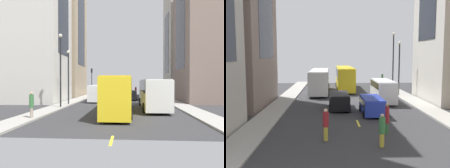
% 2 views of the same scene
% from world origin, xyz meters
% --- Properties ---
extents(ground_plane, '(41.60, 41.60, 0.00)m').
position_xyz_m(ground_plane, '(0.00, 0.00, 0.00)').
color(ground_plane, '#333335').
extents(sidewalk_west, '(2.25, 44.00, 0.15)m').
position_xyz_m(sidewalk_west, '(-7.68, 0.00, 0.07)').
color(sidewalk_west, '#9E9B93').
rests_on(sidewalk_west, ground).
extents(sidewalk_east, '(2.25, 44.00, 0.15)m').
position_xyz_m(sidewalk_east, '(7.68, 0.00, 0.07)').
color(sidewalk_east, '#9E9B93').
rests_on(sidewalk_east, ground).
extents(lane_stripe_1, '(0.16, 2.00, 0.01)m').
position_xyz_m(lane_stripe_1, '(0.00, -10.50, 0.01)').
color(lane_stripe_1, yellow).
rests_on(lane_stripe_1, ground).
extents(lane_stripe_2, '(0.16, 2.00, 0.01)m').
position_xyz_m(lane_stripe_2, '(0.00, 0.00, 0.01)').
color(lane_stripe_2, yellow).
rests_on(lane_stripe_2, ground).
extents(lane_stripe_3, '(0.16, 2.00, 0.01)m').
position_xyz_m(lane_stripe_3, '(0.00, 10.50, 0.01)').
color(lane_stripe_3, yellow).
rests_on(lane_stripe_3, ground).
extents(lane_stripe_4, '(0.16, 2.00, 0.01)m').
position_xyz_m(lane_stripe_4, '(0.00, 21.00, 0.01)').
color(lane_stripe_4, yellow).
rests_on(lane_stripe_4, ground).
extents(city_bus_white, '(2.81, 11.25, 3.35)m').
position_xyz_m(city_bus_white, '(-3.75, 7.02, 2.01)').
color(city_bus_white, silver).
rests_on(city_bus_white, ground).
extents(streetcar_yellow, '(2.70, 12.29, 3.59)m').
position_xyz_m(streetcar_yellow, '(0.11, 10.84, 2.12)').
color(streetcar_yellow, yellow).
rests_on(streetcar_yellow, ground).
extents(delivery_van_white, '(2.25, 5.96, 2.58)m').
position_xyz_m(delivery_van_white, '(3.91, -1.00, 1.51)').
color(delivery_van_white, white).
rests_on(delivery_van_white, ground).
extents(car_blue_0, '(1.99, 4.48, 1.57)m').
position_xyz_m(car_blue_0, '(1.61, -7.18, 0.93)').
color(car_blue_0, '#2338AD').
rests_on(car_blue_0, ground).
extents(car_black_1, '(2.07, 4.75, 1.59)m').
position_xyz_m(car_black_1, '(-1.30, -4.54, 0.94)').
color(car_black_1, black).
rests_on(car_black_1, ground).
extents(pedestrian_walking_far, '(0.38, 0.38, 2.07)m').
position_xyz_m(pedestrian_walking_far, '(-2.53, -14.65, 1.10)').
color(pedestrian_walking_far, gold).
rests_on(pedestrian_walking_far, ground).
extents(pedestrian_waiting_curb, '(0.28, 0.28, 2.17)m').
position_xyz_m(pedestrian_waiting_curb, '(1.67, -13.42, 1.19)').
color(pedestrian_waiting_curb, '#336B38').
rests_on(pedestrian_waiting_curb, ground).
extents(pedestrian_crossing_near, '(0.37, 0.37, 2.00)m').
position_xyz_m(pedestrian_crossing_near, '(0.82, -15.93, 1.06)').
color(pedestrian_crossing_near, gold).
rests_on(pedestrian_crossing_near, ground).
extents(pedestrian_crossing_mid, '(0.35, 0.35, 2.14)m').
position_xyz_m(pedestrian_crossing_mid, '(7.06, 15.13, 1.29)').
color(pedestrian_crossing_mid, gray).
rests_on(pedestrian_crossing_mid, ground).
extents(streetlamp_near, '(0.44, 0.44, 8.60)m').
position_xyz_m(streetlamp_near, '(7.05, 7.38, 5.29)').
color(streetlamp_near, black).
rests_on(streetlamp_near, ground).
extents(streetlamp_far, '(0.44, 0.44, 7.14)m').
position_xyz_m(streetlamp_far, '(7.05, 3.98, 4.51)').
color(streetlamp_far, black).
rests_on(streetlamp_far, ground).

